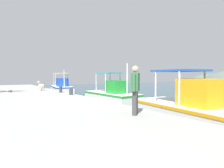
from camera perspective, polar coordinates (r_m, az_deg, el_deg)
name	(u,v)px	position (r m, az deg, el deg)	size (l,w,h in m)	color
distant_hill_third	(219,84)	(52.77, 29.36, 0.09)	(16.52, 9.57, 5.03)	#596B60
fishing_boat_nearest	(61,87)	(24.06, -14.88, -0.98)	(5.81, 2.91, 2.67)	silver
fishing_boat_second	(112,95)	(14.61, -0.01, -3.26)	(5.18, 2.11, 2.91)	silver
fishing_boat_third	(189,110)	(8.50, 22.04, -7.22)	(5.31, 2.66, 3.50)	white
pelican	(41,86)	(17.13, -20.37, -0.52)	(0.62, 0.94, 0.82)	tan
fisherman_standing	(135,88)	(6.32, 6.95, -1.23)	(0.44, 0.48, 1.62)	#3F3F42
mooring_bollard_nearest	(43,86)	(19.81, -19.86, -0.59)	(0.23, 0.23, 0.45)	#333338
mooring_bollard_second	(61,89)	(14.79, -15.08, -1.57)	(0.21, 0.21, 0.47)	#333338
mooring_bollard_third	(71,92)	(12.83, -12.15, -2.33)	(0.25, 0.25, 0.40)	#333338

